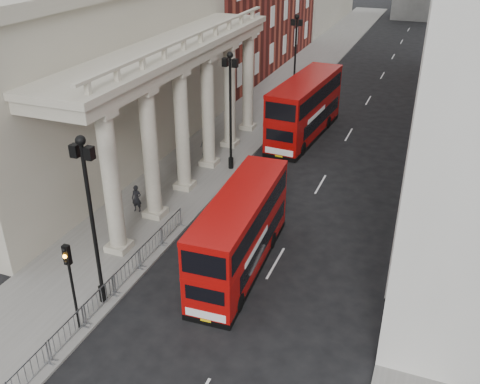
% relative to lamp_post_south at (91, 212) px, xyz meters
% --- Properties ---
extents(ground, '(260.00, 260.00, 0.00)m').
position_rel_lamp_post_south_xyz_m(ground, '(0.60, -4.00, -4.91)').
color(ground, black).
rests_on(ground, ground).
extents(sidewalk_west, '(6.00, 140.00, 0.12)m').
position_rel_lamp_post_south_xyz_m(sidewalk_west, '(-2.40, 26.00, -4.85)').
color(sidewalk_west, slate).
rests_on(sidewalk_west, ground).
extents(sidewalk_east, '(3.00, 140.00, 0.12)m').
position_rel_lamp_post_south_xyz_m(sidewalk_east, '(14.10, 26.00, -4.85)').
color(sidewalk_east, slate).
rests_on(sidewalk_east, ground).
extents(kerb, '(0.20, 140.00, 0.14)m').
position_rel_lamp_post_south_xyz_m(kerb, '(0.55, 26.00, -4.84)').
color(kerb, slate).
rests_on(kerb, ground).
extents(portico_building, '(9.00, 28.00, 12.00)m').
position_rel_lamp_post_south_xyz_m(portico_building, '(-9.90, 14.00, 1.09)').
color(portico_building, '#A49F8A').
rests_on(portico_building, ground).
extents(lamp_post_south, '(1.05, 0.44, 8.32)m').
position_rel_lamp_post_south_xyz_m(lamp_post_south, '(0.00, 0.00, 0.00)').
color(lamp_post_south, black).
rests_on(lamp_post_south, sidewalk_west).
extents(lamp_post_mid, '(1.05, 0.44, 8.32)m').
position_rel_lamp_post_south_xyz_m(lamp_post_mid, '(0.00, 16.00, 0.00)').
color(lamp_post_mid, black).
rests_on(lamp_post_mid, sidewalk_west).
extents(lamp_post_north, '(1.05, 0.44, 8.32)m').
position_rel_lamp_post_south_xyz_m(lamp_post_north, '(0.00, 32.00, 0.00)').
color(lamp_post_north, black).
rests_on(lamp_post_north, sidewalk_west).
extents(traffic_light, '(0.28, 0.33, 4.30)m').
position_rel_lamp_post_south_xyz_m(traffic_light, '(0.10, -2.02, -1.80)').
color(traffic_light, black).
rests_on(traffic_light, sidewalk_west).
extents(crowd_barriers, '(0.50, 18.75, 1.10)m').
position_rel_lamp_post_south_xyz_m(crowd_barriers, '(0.25, -1.77, -4.24)').
color(crowd_barriers, gray).
rests_on(crowd_barriers, sidewalk_west).
extents(bus_near, '(2.75, 9.75, 4.17)m').
position_rel_lamp_post_south_xyz_m(bus_near, '(4.97, 5.05, -2.73)').
color(bus_near, '#A00807').
rests_on(bus_near, ground).
extents(bus_far, '(3.52, 11.34, 4.82)m').
position_rel_lamp_post_south_xyz_m(bus_far, '(3.13, 24.36, -2.39)').
color(bus_far, '#950806').
rests_on(bus_far, ground).
extents(pedestrian_a, '(0.67, 0.48, 1.71)m').
position_rel_lamp_post_south_xyz_m(pedestrian_a, '(-2.98, 8.08, -3.94)').
color(pedestrian_a, black).
rests_on(pedestrian_a, sidewalk_west).
extents(pedestrian_b, '(0.92, 0.73, 1.88)m').
position_rel_lamp_post_south_xyz_m(pedestrian_b, '(-2.95, 14.51, -3.85)').
color(pedestrian_b, black).
rests_on(pedestrian_b, sidewalk_west).
extents(pedestrian_c, '(0.90, 0.67, 1.68)m').
position_rel_lamp_post_south_xyz_m(pedestrian_c, '(-2.71, 17.65, -3.95)').
color(pedestrian_c, black).
rests_on(pedestrian_c, sidewalk_west).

